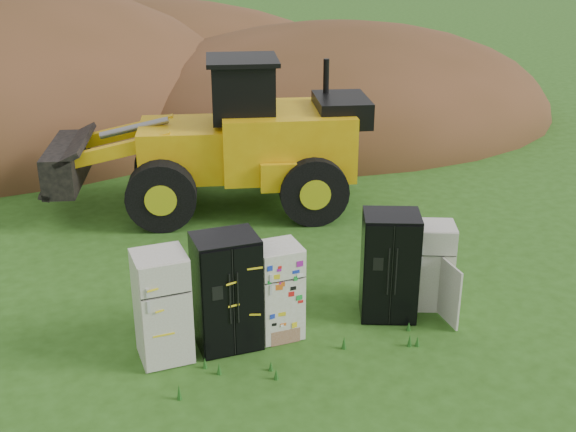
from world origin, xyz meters
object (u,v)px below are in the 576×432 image
fridge_black_side (227,291)px  wheel_loader (205,136)px  fridge_black_right (389,265)px  fridge_open_door (432,265)px  fridge_sticker (278,291)px  fridge_leftmost (162,306)px

fridge_black_side → wheel_loader: wheel_loader is taller
fridge_black_right → fridge_open_door: fridge_black_right is taller
fridge_sticker → wheel_loader: 6.13m
fridge_sticker → fridge_black_right: 2.03m
fridge_leftmost → wheel_loader: size_ratio=0.24×
fridge_black_side → fridge_open_door: 3.78m
fridge_black_side → wheel_loader: size_ratio=0.26×
fridge_sticker → fridge_open_door: 2.91m
fridge_black_right → wheel_loader: wheel_loader is taller
fridge_black_side → wheel_loader: bearing=79.1°
fridge_black_side → fridge_black_right: (2.89, -0.05, -0.01)m
fridge_leftmost → fridge_black_right: 3.93m
fridge_sticker → fridge_open_door: size_ratio=1.04×
fridge_leftmost → fridge_open_door: bearing=-0.8°
fridge_black_side → fridge_open_door: size_ratio=1.23×
wheel_loader → fridge_sticker: bearing=-78.9°
fridge_black_side → fridge_black_right: size_ratio=1.01×
fridge_leftmost → fridge_black_side: size_ratio=0.93×
fridge_open_door → wheel_loader: (-2.55, 6.03, 1.02)m
fridge_open_door → fridge_black_side: bearing=-156.9°
fridge_leftmost → fridge_sticker: size_ratio=1.10×
fridge_leftmost → fridge_black_side: (1.04, 0.01, 0.06)m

